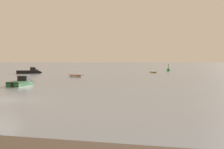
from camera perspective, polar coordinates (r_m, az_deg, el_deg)
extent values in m
plane|color=gray|center=(26.55, -19.36, -4.52)|extent=(800.00, 800.00, 0.00)
cube|color=#23602D|center=(40.65, -16.66, -1.74)|extent=(1.97, 4.16, 0.80)
cone|color=#23602D|center=(42.55, -15.36, -1.53)|extent=(1.68, 1.38, 1.60)
cube|color=black|center=(40.67, -16.63, -1.32)|extent=(2.01, 4.26, 0.09)
cube|color=black|center=(41.47, -16.06, -0.67)|extent=(1.33, 1.06, 0.62)
cube|color=#384751|center=(41.90, -15.77, -0.57)|extent=(1.22, 0.31, 0.49)
cube|color=black|center=(38.90, -17.98, -1.78)|extent=(0.34, 0.27, 0.57)
cube|color=black|center=(77.33, -15.36, 0.36)|extent=(5.49, 4.25, 1.00)
cone|color=black|center=(77.29, -13.39, 0.38)|extent=(2.35, 2.52, 2.01)
cube|color=black|center=(77.32, -15.32, 0.64)|extent=(5.61, 4.34, 0.11)
cube|color=black|center=(77.27, -14.46, 1.03)|extent=(1.82, 1.97, 0.78)
cube|color=#384751|center=(77.26, -14.01, 1.08)|extent=(0.96, 1.47, 0.62)
cube|color=black|center=(77.45, -17.20, 0.45)|extent=(0.46, 0.50, 0.71)
ellipsoid|color=white|center=(59.88, -6.71, -0.32)|extent=(3.78, 3.10, 0.58)
cube|color=brown|center=(59.87, -6.71, -0.09)|extent=(3.52, 2.91, 0.08)
cube|color=brown|center=(59.87, -6.71, -0.17)|extent=(0.82, 1.08, 0.06)
ellipsoid|color=gold|center=(80.21, 7.71, 0.42)|extent=(2.78, 3.38, 0.52)
cube|color=silver|center=(80.21, 7.71, 0.58)|extent=(2.61, 3.15, 0.07)
cube|color=silver|center=(80.21, 7.71, 0.52)|extent=(0.96, 0.74, 0.05)
cylinder|color=#198C2D|center=(92.22, 10.40, 0.73)|extent=(0.90, 0.90, 0.70)
cone|color=#198C2D|center=(92.20, 10.40, 1.16)|extent=(0.72, 0.72, 0.70)
cylinder|color=black|center=(92.18, 10.41, 1.66)|extent=(0.10, 0.10, 0.90)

